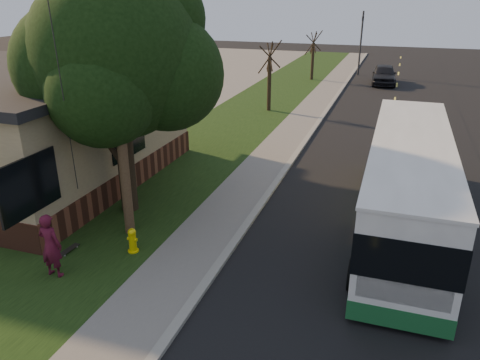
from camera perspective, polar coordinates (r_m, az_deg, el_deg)
name	(u,v)px	position (r m, az deg, el deg)	size (l,w,h in m)	color
ground	(217,269)	(13.04, -2.80, -10.80)	(120.00, 120.00, 0.00)	black
road	(386,166)	(21.37, 17.33, 1.69)	(8.00, 80.00, 0.01)	black
curb	(296,155)	(21.74, 6.81, 3.06)	(0.25, 80.00, 0.12)	gray
sidewalk	(275,153)	(21.96, 4.25, 3.30)	(2.00, 80.00, 0.08)	slate
grass_verge	(206,146)	(23.02, -4.22, 4.18)	(5.00, 80.00, 0.07)	black
building_lot	(39,128)	(28.32, -23.34, 5.80)	(15.00, 80.00, 0.04)	slate
fire_hydrant	(132,240)	(13.86, -12.97, -7.17)	(0.32, 0.32, 0.74)	yellow
utility_pole	(116,86)	(13.61, -14.91, 11.01)	(2.86, 3.21, 9.07)	#473321
leafy_tree	(119,57)	(15.37, -14.50, 14.27)	(6.30, 6.00, 7.80)	black
bare_tree_near	(269,77)	(29.59, 3.60, 12.41)	(1.38, 1.21, 4.31)	black
bare_tree_far	(313,56)	(41.11, 8.87, 14.69)	(1.38, 1.21, 4.03)	black
traffic_signal	(361,39)	(44.49, 14.55, 16.32)	(0.18, 0.22, 5.50)	#2D2D30
transit_bus	(407,182)	(15.42, 19.73, -0.19)	(2.51, 10.91, 2.95)	silver
skateboarder	(51,245)	(13.16, -22.10, -7.40)	(0.65, 0.42, 1.78)	#501024
skateboard_main	(69,250)	(14.54, -20.14, -7.98)	(0.23, 0.76, 0.07)	black
dumpster	(74,150)	(21.39, -19.58, 3.42)	(1.70, 1.46, 1.32)	#133219
distant_car	(384,74)	(40.76, 17.16, 12.20)	(1.85, 4.59, 1.56)	black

